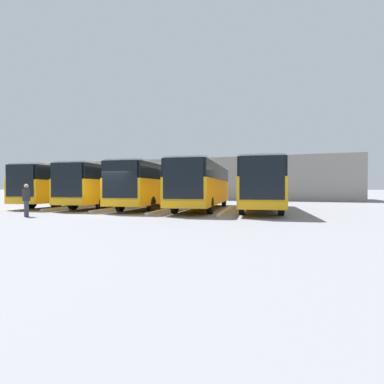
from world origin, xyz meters
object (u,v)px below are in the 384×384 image
(bus_1, at_px, (203,184))
(bus_4, at_px, (73,185))
(pedestrian, at_px, (26,199))
(bus_3, at_px, (112,185))
(bus_0, at_px, (261,184))
(bus_2, at_px, (155,184))

(bus_1, bearing_deg, bus_4, -9.67)
(bus_4, distance_m, pedestrian, 10.14)
(bus_1, relative_size, bus_4, 1.00)
(bus_3, xyz_separation_m, bus_4, (3.98, -0.10, 0.00))
(bus_1, xyz_separation_m, bus_4, (11.94, -0.57, 0.00))
(bus_1, bearing_deg, bus_0, 178.87)
(bus_0, bearing_deg, bus_2, -5.90)
(bus_0, relative_size, pedestrian, 7.00)
(bus_1, xyz_separation_m, pedestrian, (7.25, 8.38, -0.88))
(bus_2, relative_size, bus_4, 1.00)
(bus_4, bearing_deg, bus_0, 172.47)
(bus_1, bearing_deg, bus_3, -10.31)
(bus_3, bearing_deg, bus_4, -8.40)
(bus_0, bearing_deg, bus_4, -7.53)
(bus_4, xyz_separation_m, pedestrian, (-4.70, 8.94, -0.88))
(bus_2, xyz_separation_m, bus_3, (3.98, -0.21, 0.00))
(bus_4, bearing_deg, bus_3, 171.60)
(bus_0, height_order, bus_2, same)
(bus_2, xyz_separation_m, bus_4, (7.96, -0.31, 0.00))
(bus_2, bearing_deg, bus_4, -9.17)
(bus_0, distance_m, bus_3, 11.94)
(pedestrian, bearing_deg, bus_3, 145.48)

